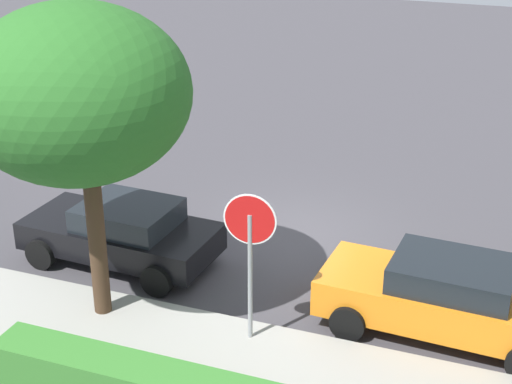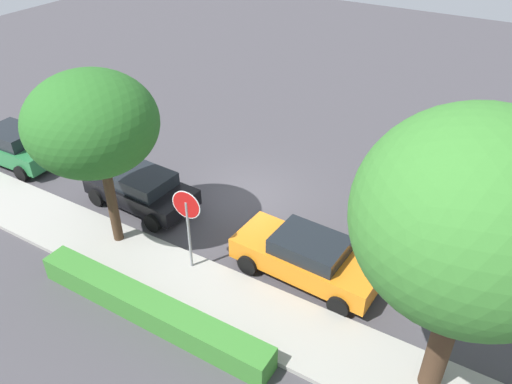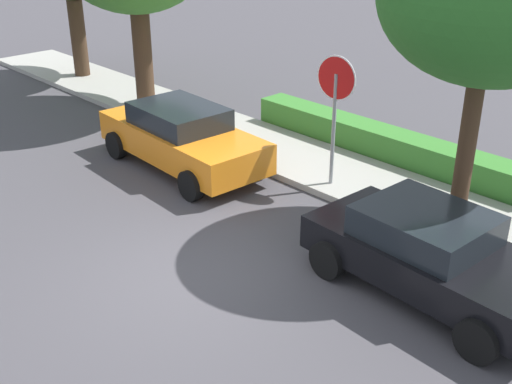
% 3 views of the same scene
% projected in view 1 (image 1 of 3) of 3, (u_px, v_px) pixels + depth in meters
% --- Properties ---
extents(ground_plane, '(60.00, 60.00, 0.00)m').
position_uv_depth(ground_plane, '(293.00, 234.00, 17.45)').
color(ground_plane, '#423F44').
extents(sidewalk_curb, '(32.00, 2.21, 0.14)m').
position_uv_depth(sidewalk_curb, '(203.00, 352.00, 13.26)').
color(sidewalk_curb, '#9E9B93').
rests_on(sidewalk_curb, ground_plane).
extents(stop_sign, '(0.89, 0.11, 2.84)m').
position_uv_depth(stop_sign, '(250.00, 242.00, 12.82)').
color(stop_sign, gray).
rests_on(stop_sign, ground_plane).
extents(parked_car_orange, '(4.45, 2.11, 1.44)m').
position_uv_depth(parked_car_orange, '(447.00, 297.00, 13.63)').
color(parked_car_orange, orange).
rests_on(parked_car_orange, ground_plane).
extents(parked_car_black, '(4.07, 2.16, 1.34)m').
position_uv_depth(parked_car_black, '(122.00, 232.00, 16.03)').
color(parked_car_black, black).
rests_on(parked_car_black, ground_plane).
extents(street_tree_far, '(3.74, 3.74, 5.75)m').
position_uv_depth(street_tree_far, '(77.00, 94.00, 12.61)').
color(street_tree_far, '#422D1E').
rests_on(street_tree_far, ground_plane).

